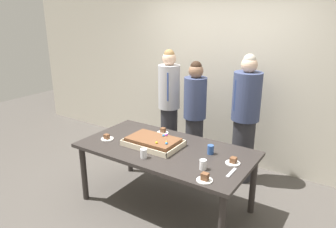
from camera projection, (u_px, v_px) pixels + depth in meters
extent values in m
plane|color=#4C4742|center=(166.00, 205.00, 3.77)|extent=(12.00, 12.00, 0.00)
cube|color=beige|center=(226.00, 63.00, 4.57)|extent=(8.00, 0.12, 3.00)
cube|color=#2D2826|center=(165.00, 149.00, 3.55)|extent=(1.96, 1.02, 0.04)
cylinder|color=#2D2826|center=(84.00, 173.00, 3.79)|extent=(0.07, 0.07, 0.71)
cylinder|color=#2D2826|center=(222.00, 226.00, 2.85)|extent=(0.07, 0.07, 0.71)
cylinder|color=#2D2826|center=(130.00, 148.00, 4.47)|extent=(0.07, 0.07, 0.71)
cylinder|color=#2D2826|center=(253.00, 185.00, 3.53)|extent=(0.07, 0.07, 0.71)
cube|color=beige|center=(153.00, 145.00, 3.61)|extent=(0.64, 0.42, 0.01)
cube|color=beige|center=(142.00, 148.00, 3.43)|extent=(0.64, 0.01, 0.05)
cube|color=beige|center=(163.00, 137.00, 3.76)|extent=(0.64, 0.01, 0.05)
cube|color=beige|center=(132.00, 136.00, 3.76)|extent=(0.01, 0.42, 0.05)
cube|color=beige|center=(177.00, 149.00, 3.43)|extent=(0.01, 0.42, 0.05)
cube|color=brown|center=(153.00, 141.00, 3.59)|extent=(0.57, 0.35, 0.08)
sphere|color=yellow|center=(157.00, 143.00, 3.43)|extent=(0.03, 0.03, 0.03)
sphere|color=#2D84E0|center=(167.00, 143.00, 3.41)|extent=(0.03, 0.03, 0.03)
sphere|color=orange|center=(166.00, 142.00, 3.45)|extent=(0.03, 0.03, 0.03)
sphere|color=purple|center=(166.00, 135.00, 3.64)|extent=(0.03, 0.03, 0.03)
sphere|color=#2D84E0|center=(163.00, 135.00, 3.63)|extent=(0.03, 0.03, 0.03)
cylinder|color=white|center=(205.00, 180.00, 2.85)|extent=(0.15, 0.15, 0.01)
cube|color=brown|center=(205.00, 177.00, 2.84)|extent=(0.07, 0.06, 0.07)
cylinder|color=white|center=(233.00, 163.00, 3.17)|extent=(0.15, 0.15, 0.01)
cube|color=brown|center=(233.00, 160.00, 3.17)|extent=(0.06, 0.07, 0.05)
cylinder|color=white|center=(162.00, 133.00, 3.97)|extent=(0.15, 0.15, 0.01)
cube|color=brown|center=(163.00, 130.00, 3.96)|extent=(0.06, 0.05, 0.06)
cylinder|color=white|center=(107.00, 139.00, 3.78)|extent=(0.15, 0.15, 0.01)
cube|color=brown|center=(107.00, 136.00, 3.76)|extent=(0.06, 0.05, 0.06)
cylinder|color=#2D5199|center=(211.00, 150.00, 3.38)|extent=(0.07, 0.07, 0.10)
cylinder|color=white|center=(203.00, 165.00, 3.05)|extent=(0.07, 0.07, 0.10)
cylinder|color=white|center=(144.00, 153.00, 3.29)|extent=(0.07, 0.07, 0.10)
cube|color=silver|center=(231.00, 172.00, 2.99)|extent=(0.03, 0.20, 0.01)
cylinder|color=#28282D|center=(194.00, 145.00, 4.43)|extent=(0.25, 0.25, 0.83)
cylinder|color=#384266|center=(195.00, 98.00, 4.21)|extent=(0.31, 0.31, 0.56)
sphere|color=#8C664C|center=(196.00, 71.00, 4.10)|extent=(0.19, 0.19, 0.19)
sphere|color=black|center=(196.00, 67.00, 4.08)|extent=(0.15, 0.15, 0.15)
cylinder|color=#28282D|center=(169.00, 136.00, 4.68)|extent=(0.25, 0.25, 0.88)
cylinder|color=#B2B2B7|center=(169.00, 87.00, 4.44)|extent=(0.31, 0.31, 0.62)
cube|color=navy|center=(167.00, 87.00, 4.30)|extent=(0.04, 0.02, 0.40)
sphere|color=beige|center=(169.00, 59.00, 4.32)|extent=(0.19, 0.19, 0.19)
sphere|color=olive|center=(169.00, 55.00, 4.30)|extent=(0.15, 0.15, 0.15)
cylinder|color=#28282D|center=(242.00, 150.00, 4.23)|extent=(0.29, 0.29, 0.87)
cylinder|color=#384266|center=(247.00, 96.00, 4.00)|extent=(0.36, 0.36, 0.62)
cube|color=navy|center=(236.00, 95.00, 3.92)|extent=(0.04, 0.02, 0.40)
sphere|color=beige|center=(249.00, 65.00, 3.87)|extent=(0.20, 0.20, 0.20)
sphere|color=#B2A899|center=(250.00, 60.00, 3.85)|extent=(0.16, 0.16, 0.16)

